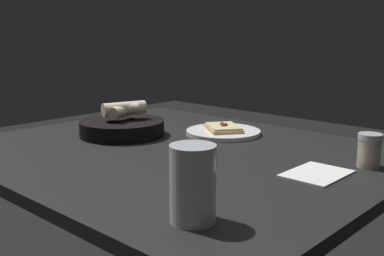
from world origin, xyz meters
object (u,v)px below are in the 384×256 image
(dining_table, at_px, (177,168))
(pepper_shaker, at_px, (369,152))
(pizza_plate, at_px, (223,131))
(bread_basket, at_px, (123,125))
(beer_glass, at_px, (193,189))

(dining_table, bearing_deg, pepper_shaker, -66.61)
(pizza_plate, bearing_deg, bread_basket, 135.52)
(dining_table, xyz_separation_m, bread_basket, (0.02, 0.26, 0.09))
(pizza_plate, bearing_deg, pepper_shaker, -95.16)
(dining_table, distance_m, pizza_plate, 0.26)
(beer_glass, bearing_deg, pizza_plate, 34.76)
(pizza_plate, relative_size, bread_basket, 0.89)
(pepper_shaker, bearing_deg, bread_basket, 104.41)
(beer_glass, bearing_deg, pepper_shaker, -9.45)
(bread_basket, bearing_deg, pizza_plate, -44.48)
(bread_basket, relative_size, pepper_shaker, 3.19)
(pizza_plate, bearing_deg, dining_table, -172.65)
(dining_table, distance_m, bread_basket, 0.27)
(bread_basket, distance_m, pepper_shaker, 0.75)
(dining_table, bearing_deg, bread_basket, 86.61)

